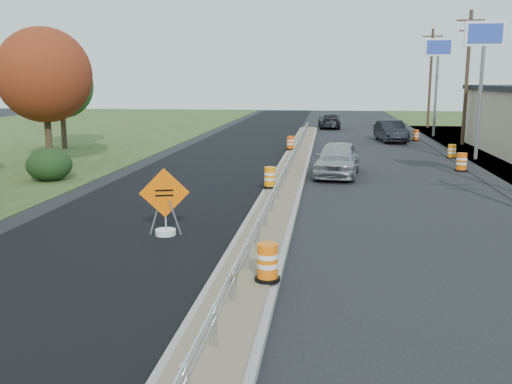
# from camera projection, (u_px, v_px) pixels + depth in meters

# --- Properties ---
(ground) EXTENTS (140.00, 140.00, 0.00)m
(ground) POSITION_uv_depth(u_px,v_px,m) (272.00, 218.00, 19.39)
(ground) COLOR black
(ground) RESTS_ON ground
(milled_overlay) EXTENTS (7.20, 120.00, 0.01)m
(milled_overlay) POSITION_uv_depth(u_px,v_px,m) (207.00, 170.00, 29.66)
(milled_overlay) COLOR black
(milled_overlay) RESTS_ON ground
(median) EXTENTS (1.60, 55.00, 0.23)m
(median) POSITION_uv_depth(u_px,v_px,m) (289.00, 176.00, 27.15)
(median) COLOR gray
(median) RESTS_ON ground
(guardrail) EXTENTS (0.10, 46.15, 0.72)m
(guardrail) POSITION_uv_depth(u_px,v_px,m) (290.00, 161.00, 28.01)
(guardrail) COLOR silver
(guardrail) RESTS_ON median
(pylon_sign_mid) EXTENTS (2.20, 0.30, 7.90)m
(pylon_sign_mid) POSITION_uv_depth(u_px,v_px,m) (484.00, 47.00, 32.41)
(pylon_sign_mid) COLOR slate
(pylon_sign_mid) RESTS_ON ground
(pylon_sign_north) EXTENTS (2.20, 0.30, 7.90)m
(pylon_sign_north) POSITION_uv_depth(u_px,v_px,m) (438.00, 57.00, 46.04)
(pylon_sign_north) COLOR slate
(pylon_sign_north) RESTS_ON ground
(utility_pole_nmid) EXTENTS (1.90, 0.26, 9.40)m
(utility_pole_nmid) POSITION_uv_depth(u_px,v_px,m) (467.00, 75.00, 40.38)
(utility_pole_nmid) COLOR #473523
(utility_pole_nmid) RESTS_ON ground
(utility_pole_north) EXTENTS (1.90, 0.26, 9.40)m
(utility_pole_north) POSITION_uv_depth(u_px,v_px,m) (430.00, 77.00, 54.98)
(utility_pole_north) COLOR #473523
(utility_pole_north) RESTS_ON ground
(hedge_north) EXTENTS (2.09, 2.09, 1.52)m
(hedge_north) POSITION_uv_depth(u_px,v_px,m) (49.00, 165.00, 26.43)
(hedge_north) COLOR black
(hedge_north) RESTS_ON ground
(tree_near_red) EXTENTS (4.95, 4.95, 7.35)m
(tree_near_red) POSITION_uv_depth(u_px,v_px,m) (44.00, 75.00, 29.78)
(tree_near_red) COLOR #473523
(tree_near_red) RESTS_ON ground
(tree_near_back) EXTENTS (4.29, 4.29, 6.37)m
(tree_near_back) POSITION_uv_depth(u_px,v_px,m) (61.00, 86.00, 38.06)
(tree_near_back) COLOR #473523
(tree_near_back) RESTS_ON ground
(caution_sign) EXTENTS (1.45, 0.62, 2.06)m
(caution_sign) POSITION_uv_depth(u_px,v_px,m) (165.00, 218.00, 17.18)
(caution_sign) COLOR white
(caution_sign) RESTS_ON ground
(barrel_median_near) EXTENTS (0.58, 0.58, 0.85)m
(barrel_median_near) POSITION_uv_depth(u_px,v_px,m) (267.00, 263.00, 12.64)
(barrel_median_near) COLOR black
(barrel_median_near) RESTS_ON median
(barrel_median_mid) EXTENTS (0.59, 0.59, 0.87)m
(barrel_median_mid) POSITION_uv_depth(u_px,v_px,m) (270.00, 178.00, 23.57)
(barrel_median_mid) COLOR black
(barrel_median_mid) RESTS_ON median
(barrel_median_far) EXTENTS (0.58, 0.58, 0.86)m
(barrel_median_far) POSITION_uv_depth(u_px,v_px,m) (291.00, 143.00, 36.50)
(barrel_median_far) COLOR black
(barrel_median_far) RESTS_ON median
(barrel_shoulder_near) EXTENTS (0.64, 0.64, 0.95)m
(barrel_shoulder_near) POSITION_uv_depth(u_px,v_px,m) (461.00, 162.00, 29.28)
(barrel_shoulder_near) COLOR black
(barrel_shoulder_near) RESTS_ON ground
(barrel_shoulder_mid) EXTENTS (0.57, 0.57, 0.83)m
(barrel_shoulder_mid) POSITION_uv_depth(u_px,v_px,m) (452.00, 152.00, 34.10)
(barrel_shoulder_mid) COLOR black
(barrel_shoulder_mid) RESTS_ON ground
(barrel_shoulder_far) EXTENTS (0.58, 0.58, 0.85)m
(barrel_shoulder_far) POSITION_uv_depth(u_px,v_px,m) (416.00, 135.00, 43.96)
(barrel_shoulder_far) COLOR black
(barrel_shoulder_far) RESTS_ON ground
(car_silver) EXTENTS (2.50, 5.13, 1.69)m
(car_silver) POSITION_uv_depth(u_px,v_px,m) (338.00, 159.00, 27.78)
(car_silver) COLOR #A4A5A9
(car_silver) RESTS_ON ground
(car_dark_mid) EXTENTS (2.34, 5.05, 1.60)m
(car_dark_mid) POSITION_uv_depth(u_px,v_px,m) (391.00, 131.00, 43.24)
(car_dark_mid) COLOR black
(car_dark_mid) RESTS_ON ground
(car_dark_far) EXTENTS (2.28, 5.03, 1.43)m
(car_dark_far) POSITION_uv_depth(u_px,v_px,m) (329.00, 121.00, 55.20)
(car_dark_far) COLOR black
(car_dark_far) RESTS_ON ground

